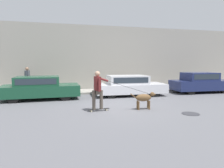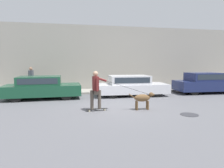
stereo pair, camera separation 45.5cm
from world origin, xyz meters
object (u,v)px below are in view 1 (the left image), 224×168
(parked_car_1, at_px, (129,86))
(pedestrian_with_bag, at_px, (27,78))
(parked_car_0, at_px, (40,88))
(fire_hydrant, at_px, (161,87))
(skateboarder, at_px, (98,88))
(dog, at_px, (144,98))
(parked_car_2, at_px, (201,83))

(parked_car_1, distance_m, pedestrian_with_bag, 6.53)
(parked_car_0, xyz_separation_m, fire_hydrant, (7.74, 0.76, -0.27))
(pedestrian_with_bag, bearing_deg, skateboarder, 131.58)
(parked_car_0, distance_m, pedestrian_with_bag, 2.44)
(dog, bearing_deg, parked_car_2, 34.80)
(parked_car_0, relative_size, pedestrian_with_bag, 2.59)
(skateboarder, distance_m, fire_hydrant, 6.73)
(parked_car_0, xyz_separation_m, pedestrian_with_bag, (-0.97, 2.21, 0.38))
(skateboarder, bearing_deg, parked_car_0, 120.59)
(fire_hydrant, bearing_deg, pedestrian_with_bag, 170.58)
(parked_car_1, height_order, pedestrian_with_bag, pedestrian_with_bag)
(dog, relative_size, pedestrian_with_bag, 0.71)
(parked_car_1, xyz_separation_m, parked_car_2, (5.12, -0.00, 0.05))
(parked_car_2, relative_size, pedestrian_with_bag, 2.54)
(parked_car_2, relative_size, dog, 3.61)
(fire_hydrant, bearing_deg, skateboarder, -140.38)
(parked_car_2, xyz_separation_m, pedestrian_with_bag, (-11.26, 2.20, 0.35))
(skateboarder, xyz_separation_m, pedestrian_with_bag, (-3.55, 5.72, 0.06))
(parked_car_1, bearing_deg, dog, -97.10)
(fire_hydrant, bearing_deg, parked_car_0, -174.40)
(parked_car_1, relative_size, fire_hydrant, 6.34)
(parked_car_0, height_order, parked_car_1, parked_car_0)
(parked_car_1, height_order, skateboarder, skateboarder)
(skateboarder, bearing_deg, pedestrian_with_bag, 116.17)
(parked_car_0, bearing_deg, pedestrian_with_bag, 112.55)
(parked_car_1, xyz_separation_m, pedestrian_with_bag, (-6.13, 2.20, 0.40))
(parked_car_0, height_order, fire_hydrant, parked_car_0)
(parked_car_1, relative_size, dog, 3.86)
(parked_car_1, distance_m, dog, 3.74)
(parked_car_0, height_order, skateboarder, skateboarder)
(parked_car_0, distance_m, parked_car_1, 5.16)
(parked_car_1, height_order, parked_car_2, parked_car_2)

